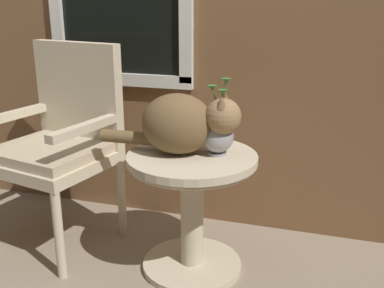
{
  "coord_description": "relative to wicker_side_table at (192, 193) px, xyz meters",
  "views": [
    {
      "loc": [
        0.77,
        -1.65,
        1.25
      ],
      "look_at": [
        0.19,
        0.21,
        0.63
      ],
      "focal_mm": 42.79,
      "sensor_mm": 36.0,
      "label": 1
    }
  ],
  "objects": [
    {
      "name": "wicker_chair",
      "position": [
        -0.74,
        0.1,
        0.18
      ],
      "size": [
        0.63,
        0.61,
        1.04
      ],
      "color": "beige",
      "rests_on": "ground_plane"
    },
    {
      "name": "cat",
      "position": [
        -0.05,
        0.01,
        0.33
      ],
      "size": [
        0.66,
        0.29,
        0.28
      ],
      "color": "brown",
      "rests_on": "wicker_side_table"
    },
    {
      "name": "ground_plane",
      "position": [
        -0.19,
        -0.21,
        -0.39
      ],
      "size": [
        6.0,
        6.0,
        0.0
      ],
      "primitive_type": "plane",
      "color": "gray"
    },
    {
      "name": "pewter_vase_with_ivy",
      "position": [
        0.11,
        0.03,
        0.29
      ],
      "size": [
        0.14,
        0.14,
        0.34
      ],
      "color": "#99999E",
      "rests_on": "wicker_side_table"
    },
    {
      "name": "wicker_side_table",
      "position": [
        0.0,
        0.0,
        0.0
      ],
      "size": [
        0.59,
        0.59,
        0.58
      ],
      "color": "beige",
      "rests_on": "ground_plane"
    }
  ]
}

